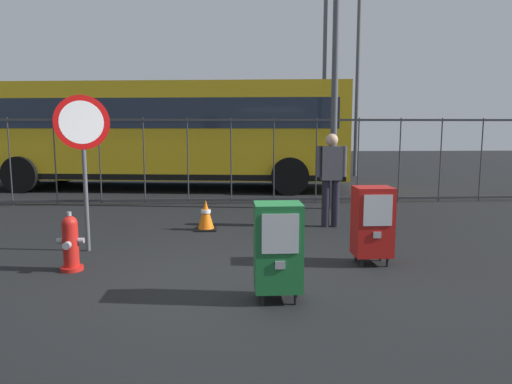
{
  "coord_description": "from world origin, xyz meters",
  "views": [
    {
      "loc": [
        -0.09,
        -5.24,
        1.78
      ],
      "look_at": [
        0.3,
        1.2,
        0.9
      ],
      "focal_mm": 33.29,
      "sensor_mm": 36.0,
      "label": 1
    }
  ],
  "objects_px": {
    "stop_sign": "(83,140)",
    "street_light_far_left": "(336,28)",
    "bus_near": "(163,130)",
    "street_light_near_left": "(358,53)",
    "pedestrian": "(331,174)",
    "newspaper_box_primary": "(373,221)",
    "traffic_cone": "(206,215)",
    "fire_hydrant": "(71,243)",
    "bus_far": "(156,129)",
    "street_light_near_right": "(325,39)",
    "newspaper_box_secondary": "(278,247)"
  },
  "relations": [
    {
      "from": "street_light_near_right",
      "to": "stop_sign",
      "type": "bearing_deg",
      "value": -117.85
    },
    {
      "from": "stop_sign",
      "to": "bus_near",
      "type": "bearing_deg",
      "value": 88.56
    },
    {
      "from": "newspaper_box_primary",
      "to": "stop_sign",
      "type": "relative_size",
      "value": 0.46
    },
    {
      "from": "stop_sign",
      "to": "bus_near",
      "type": "relative_size",
      "value": 0.21
    },
    {
      "from": "fire_hydrant",
      "to": "stop_sign",
      "type": "height_order",
      "value": "stop_sign"
    },
    {
      "from": "newspaper_box_primary",
      "to": "traffic_cone",
      "type": "distance_m",
      "value": 3.19
    },
    {
      "from": "traffic_cone",
      "to": "street_light_near_left",
      "type": "distance_m",
      "value": 11.12
    },
    {
      "from": "fire_hydrant",
      "to": "newspaper_box_secondary",
      "type": "bearing_deg",
      "value": -25.65
    },
    {
      "from": "fire_hydrant",
      "to": "bus_near",
      "type": "height_order",
      "value": "bus_near"
    },
    {
      "from": "newspaper_box_primary",
      "to": "street_light_near_left",
      "type": "distance_m",
      "value": 12.18
    },
    {
      "from": "bus_far",
      "to": "newspaper_box_secondary",
      "type": "bearing_deg",
      "value": -81.99
    },
    {
      "from": "stop_sign",
      "to": "pedestrian",
      "type": "distance_m",
      "value": 4.19
    },
    {
      "from": "street_light_near_left",
      "to": "street_light_far_left",
      "type": "xyz_separation_m",
      "value": [
        -2.4,
        -6.98,
        -0.55
      ]
    },
    {
      "from": "newspaper_box_primary",
      "to": "street_light_near_right",
      "type": "xyz_separation_m",
      "value": [
        1.66,
        11.43,
        4.35
      ]
    },
    {
      "from": "fire_hydrant",
      "to": "street_light_far_left",
      "type": "height_order",
      "value": "street_light_far_left"
    },
    {
      "from": "newspaper_box_secondary",
      "to": "stop_sign",
      "type": "distance_m",
      "value": 3.47
    },
    {
      "from": "newspaper_box_primary",
      "to": "pedestrian",
      "type": "bearing_deg",
      "value": 90.76
    },
    {
      "from": "stop_sign",
      "to": "street_light_near_left",
      "type": "xyz_separation_m",
      "value": [
        6.72,
        10.32,
        2.8
      ]
    },
    {
      "from": "stop_sign",
      "to": "street_light_far_left",
      "type": "bearing_deg",
      "value": 37.66
    },
    {
      "from": "newspaper_box_primary",
      "to": "bus_far",
      "type": "xyz_separation_m",
      "value": [
        -4.59,
        12.55,
        1.14
      ]
    },
    {
      "from": "bus_near",
      "to": "bus_far",
      "type": "xyz_separation_m",
      "value": [
        -0.86,
        4.46,
        0.0
      ]
    },
    {
      "from": "street_light_near_right",
      "to": "street_light_far_left",
      "type": "distance_m",
      "value": 7.38
    },
    {
      "from": "fire_hydrant",
      "to": "stop_sign",
      "type": "xyz_separation_m",
      "value": [
        -0.07,
        0.95,
        1.25
      ]
    },
    {
      "from": "traffic_cone",
      "to": "street_light_near_left",
      "type": "xyz_separation_m",
      "value": [
        5.08,
        8.99,
        4.14
      ]
    },
    {
      "from": "fire_hydrant",
      "to": "bus_far",
      "type": "height_order",
      "value": "bus_far"
    },
    {
      "from": "bus_far",
      "to": "street_light_far_left",
      "type": "height_order",
      "value": "street_light_far_left"
    },
    {
      "from": "fire_hydrant",
      "to": "pedestrian",
      "type": "xyz_separation_m",
      "value": [
        3.81,
        2.41,
        0.6
      ]
    },
    {
      "from": "pedestrian",
      "to": "street_light_near_right",
      "type": "bearing_deg",
      "value": 79.43
    },
    {
      "from": "street_light_far_left",
      "to": "street_light_near_left",
      "type": "bearing_deg",
      "value": 71.04
    },
    {
      "from": "fire_hydrant",
      "to": "street_light_near_right",
      "type": "relative_size",
      "value": 0.09
    },
    {
      "from": "bus_near",
      "to": "street_light_near_left",
      "type": "distance_m",
      "value": 7.73
    },
    {
      "from": "stop_sign",
      "to": "traffic_cone",
      "type": "bearing_deg",
      "value": 38.9
    },
    {
      "from": "street_light_near_right",
      "to": "pedestrian",
      "type": "bearing_deg",
      "value": -100.57
    },
    {
      "from": "street_light_near_left",
      "to": "street_light_far_left",
      "type": "relative_size",
      "value": 1.16
    },
    {
      "from": "traffic_cone",
      "to": "street_light_far_left",
      "type": "bearing_deg",
      "value": 36.89
    },
    {
      "from": "stop_sign",
      "to": "street_light_near_left",
      "type": "bearing_deg",
      "value": 56.9
    },
    {
      "from": "fire_hydrant",
      "to": "newspaper_box_secondary",
      "type": "xyz_separation_m",
      "value": [
        2.47,
        -1.19,
        0.22
      ]
    },
    {
      "from": "street_light_near_left",
      "to": "stop_sign",
      "type": "bearing_deg",
      "value": -123.1
    },
    {
      "from": "stop_sign",
      "to": "street_light_far_left",
      "type": "height_order",
      "value": "street_light_far_left"
    },
    {
      "from": "fire_hydrant",
      "to": "bus_near",
      "type": "distance_m",
      "value": 8.25
    },
    {
      "from": "fire_hydrant",
      "to": "street_light_near_left",
      "type": "relative_size",
      "value": 0.1
    },
    {
      "from": "pedestrian",
      "to": "street_light_far_left",
      "type": "distance_m",
      "value": 3.48
    },
    {
      "from": "stop_sign",
      "to": "bus_near",
      "type": "height_order",
      "value": "bus_near"
    },
    {
      "from": "stop_sign",
      "to": "pedestrian",
      "type": "relative_size",
      "value": 1.34
    },
    {
      "from": "bus_far",
      "to": "street_light_near_right",
      "type": "bearing_deg",
      "value": -15.32
    },
    {
      "from": "stop_sign",
      "to": "bus_near",
      "type": "xyz_separation_m",
      "value": [
        0.18,
        7.19,
        0.11
      ]
    },
    {
      "from": "traffic_cone",
      "to": "bus_near",
      "type": "bearing_deg",
      "value": 104.03
    },
    {
      "from": "street_light_near_right",
      "to": "street_light_far_left",
      "type": "relative_size",
      "value": 1.32
    },
    {
      "from": "street_light_near_left",
      "to": "street_light_far_left",
      "type": "bearing_deg",
      "value": -108.96
    },
    {
      "from": "street_light_near_left",
      "to": "bus_far",
      "type": "bearing_deg",
      "value": 169.74
    }
  ]
}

